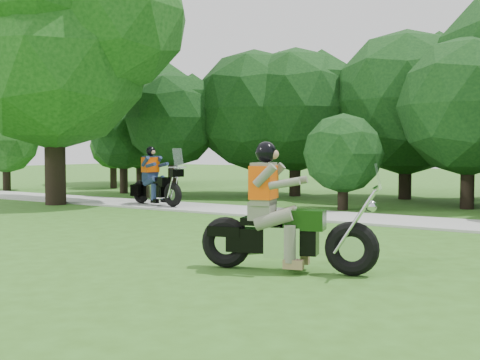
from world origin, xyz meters
The scene contains 5 objects.
ground centered at (0.00, 0.00, 0.00)m, with size 100.00×100.00×0.00m, color #335E1A.
walkway centered at (0.00, 8.00, 0.03)m, with size 60.00×2.20×0.06m, color #A9A9A3.
big_tree_west centered at (-10.54, 6.85, 5.76)m, with size 8.64×6.56×9.96m.
chopper_motorcycle centered at (1.05, 1.00, 0.73)m, with size 2.73×1.15×1.97m.
touring_motorcycle centered at (-7.30, 7.74, 0.74)m, with size 2.44×1.10×1.87m.
Camera 1 is at (5.47, -6.93, 1.87)m, focal length 45.00 mm.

